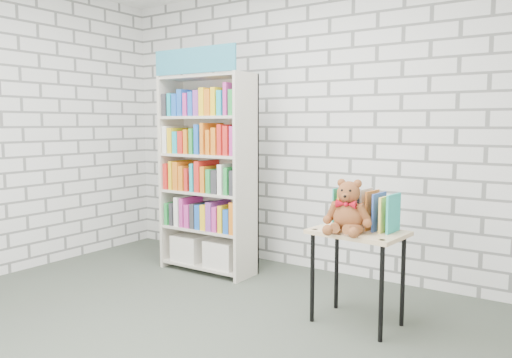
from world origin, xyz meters
The scene contains 6 objects.
ground centered at (0.00, 0.00, 0.00)m, with size 4.50×4.50×0.00m, color #3E453A.
room_shell centered at (0.00, 0.00, 1.78)m, with size 4.52×4.02×2.81m.
bookshelf centered at (-0.72, 1.36, 0.97)m, with size 0.95×0.37×2.12m.
display_table centered at (1.00, 0.94, 0.59)m, with size 0.67×0.50×0.68m.
table_books centered at (1.01, 1.04, 0.81)m, with size 0.46×0.24×0.26m.
teddy_bear centered at (0.96, 0.84, 0.83)m, with size 0.34×0.32×0.37m.
Camera 1 is at (2.34, -2.33, 1.43)m, focal length 35.00 mm.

